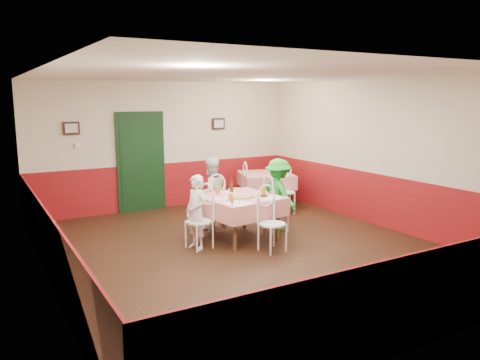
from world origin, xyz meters
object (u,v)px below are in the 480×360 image
wallet (264,196)px  diner_left (196,212)px  chair_near (272,224)px  diner_far (211,193)px  main_table (240,218)px  chair_left (199,222)px  beer_bottle (232,186)px  glass_b (263,191)px  chair_right (276,207)px  diner_right (278,195)px  glass_a (231,198)px  chair_far (212,205)px  glass_c (218,190)px  chair_second_a (238,190)px  pizza (242,196)px  second_table (266,190)px  chair_second_b (285,192)px

wallet → diner_left: bearing=167.1°
chair_near → diner_far: diner_far is taller
main_table → chair_left: (-0.84, -0.12, 0.08)m
diner_far → beer_bottle: bearing=105.0°
glass_b → chair_right: bearing=29.4°
diner_far → diner_left: bearing=46.2°
glass_b → diner_far: size_ratio=0.12×
diner_right → glass_b: bearing=112.1°
chair_near → glass_a: (-0.45, 0.56, 0.37)m
chair_left → chair_far: (0.73, 0.96, 0.00)m
glass_c → chair_second_a: bearing=49.8°
pizza → glass_c: glass_c is taller
main_table → glass_b: size_ratio=7.79×
chair_far → diner_far: diner_far is taller
second_table → diner_far: (-1.90, -1.00, 0.30)m
pizza → diner_far: (-0.13, 0.95, -0.10)m
chair_far → chair_second_b: (1.90, 0.30, 0.00)m
chair_left → pizza: (0.85, 0.06, 0.32)m
diner_far → chair_right: bearing=134.6°
chair_second_b → wallet: (-1.43, -1.38, 0.32)m
wallet → main_table: bearing=138.6°
chair_second_b → glass_a: chair_second_b is taller
chair_right → glass_a: chair_right is taller
diner_right → chair_second_a: bearing=-9.9°
second_table → chair_far: 2.17m
main_table → glass_c: 0.65m
pizza → diner_right: diner_right is taller
wallet → chair_far: bearing=105.6°
chair_far → glass_b: bearing=114.6°
main_table → glass_a: size_ratio=9.50×
chair_left → pizza: 0.91m
pizza → diner_right: bearing=11.5°
chair_far → main_table: bearing=95.0°
chair_near → beer_bottle: size_ratio=3.93×
beer_bottle → glass_c: bearing=-177.4°
beer_bottle → glass_b: bearing=-59.5°
chair_second_b → diner_right: 1.37m
second_table → chair_second_a: 0.75m
chair_near → glass_c: size_ratio=6.83×
chair_right → diner_far: diner_far is taller
second_table → diner_right: 2.00m
chair_second_b → diner_left: (-2.67, -1.27, 0.16)m
chair_right → chair_near: bearing=146.7°
pizza → chair_far: bearing=97.5°
second_table → pizza: pizza is taller
main_table → chair_near: (0.12, -0.84, 0.08)m
glass_c → diner_left: (-0.66, -0.53, -0.21)m
main_table → glass_b: 0.62m
diner_far → pizza: bearing=90.9°
glass_c → glass_a: bearing=-99.1°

